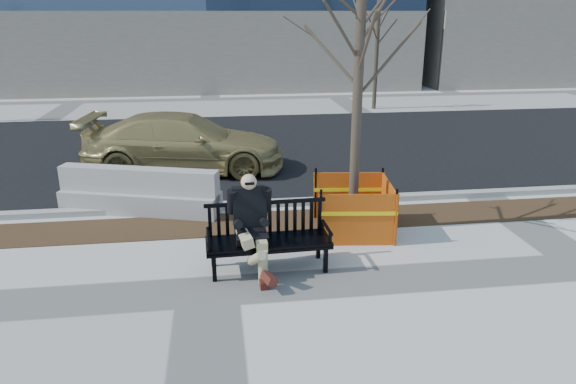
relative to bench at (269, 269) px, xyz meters
name	(u,v)px	position (x,y,z in m)	size (l,w,h in m)	color
ground	(208,291)	(-0.98, -0.60, 0.00)	(120.00, 120.00, 0.00)	beige
mulch_strip	(209,225)	(-0.98, 2.00, 0.00)	(40.00, 1.20, 0.02)	#47301C
asphalt_street	(210,149)	(-0.98, 8.20, 0.00)	(60.00, 10.40, 0.01)	black
curb	(209,206)	(-0.98, 2.95, 0.06)	(60.00, 0.25, 0.12)	#9E9B93
bench	(269,269)	(0.00, 0.00, 0.00)	(2.03, 0.73, 1.08)	black
seated_man	(252,269)	(-0.28, 0.05, 0.00)	(0.68, 1.14, 1.60)	black
tree_fence	(352,231)	(1.74, 1.36, 0.00)	(2.12, 2.12, 5.29)	orange
sedan	(186,170)	(-1.59, 5.95, 0.00)	(2.09, 5.14, 1.49)	#9E8D51
jersey_barrier_left	(142,212)	(-2.38, 2.96, 0.00)	(3.35, 0.67, 0.96)	#A5A29A
far_tree_right	(374,108)	(6.03, 14.43, 0.00)	(1.90, 1.90, 5.12)	#413729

